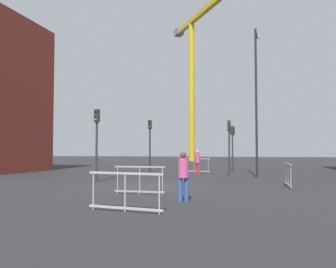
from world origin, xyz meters
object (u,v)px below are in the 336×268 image
streetlamp_tall (256,92)px  pedestrian_walking (198,160)px  traffic_light_corner (150,137)px  traffic_light_island (97,133)px  pedestrian_waiting (183,173)px  construction_crane (193,65)px  traffic_light_verge (229,138)px  traffic_light_near (233,141)px

streetlamp_tall → pedestrian_walking: 6.12m
traffic_light_corner → traffic_light_island: bearing=-91.4°
traffic_light_corner → pedestrian_waiting: size_ratio=2.49×
streetlamp_tall → construction_crane: bearing=107.6°
streetlamp_tall → pedestrian_waiting: 12.58m
construction_crane → traffic_light_verge: (8.06, -29.80, -12.62)m
traffic_light_near → pedestrian_walking: traffic_light_near is taller
traffic_light_corner → traffic_light_near: traffic_light_corner is taller
pedestrian_waiting → pedestrian_walking: bearing=97.7°
streetlamp_tall → traffic_light_near: size_ratio=2.58×
traffic_light_near → pedestrian_waiting: bearing=-91.0°
traffic_light_corner → pedestrian_waiting: bearing=-68.6°
traffic_light_verge → pedestrian_walking: (-2.17, -0.13, -1.54)m
streetlamp_tall → traffic_light_verge: 3.72m
traffic_light_corner → construction_crane: bearing=93.5°
construction_crane → traffic_light_corner: 30.46m
traffic_light_verge → pedestrian_waiting: size_ratio=2.29×
pedestrian_walking → construction_crane: bearing=101.1°
streetlamp_tall → traffic_light_island: bearing=-147.5°
traffic_light_island → pedestrian_walking: size_ratio=2.31×
traffic_light_island → pedestrian_walking: (4.40, 6.76, -1.65)m
construction_crane → traffic_light_verge: construction_crane is taller
traffic_light_island → pedestrian_waiting: 8.88m
traffic_light_verge → streetlamp_tall: bearing=-39.3°
traffic_light_island → construction_crane: bearing=92.3°
pedestrian_walking → traffic_light_island: bearing=-123.0°
pedestrian_walking → traffic_light_near: bearing=66.4°
construction_crane → pedestrian_waiting: 45.81m
pedestrian_walking → pedestrian_waiting: size_ratio=1.04×
streetlamp_tall → traffic_light_corner: 9.32m
traffic_light_verge → traffic_light_near: bearing=91.3°
streetlamp_tall → pedestrian_walking: (-4.03, 1.39, -4.39)m
streetlamp_tall → traffic_light_corner: size_ratio=2.31×
construction_crane → pedestrian_walking: construction_crane is taller
construction_crane → traffic_light_island: (1.49, -36.69, -12.52)m
construction_crane → traffic_light_near: bearing=-72.5°
construction_crane → traffic_light_island: bearing=-87.7°
construction_crane → streetlamp_tall: (9.92, -31.32, -9.78)m
construction_crane → pedestrian_walking: bearing=-78.9°
traffic_light_verge → traffic_light_island: (-6.57, -6.89, 0.11)m
pedestrian_walking → streetlamp_tall: bearing=-19.0°
pedestrian_waiting → traffic_light_island: bearing=134.8°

